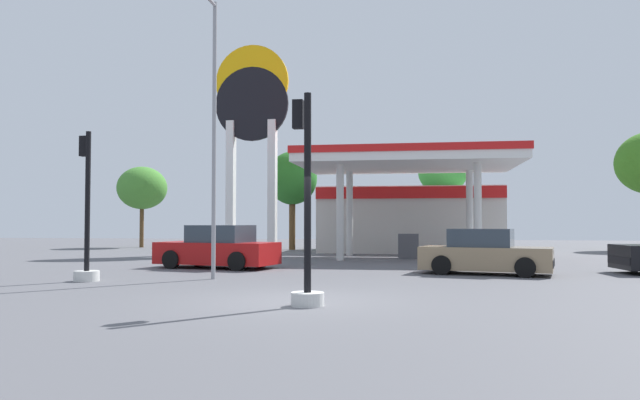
# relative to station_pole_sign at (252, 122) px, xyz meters

# --- Properties ---
(ground_plane) EXTENTS (90.00, 90.00, 0.00)m
(ground_plane) POSITION_rel_station_pole_sign_xyz_m (5.88, -17.96, -6.81)
(ground_plane) COLOR #56565B
(ground_plane) RESTS_ON ground
(gas_station) EXTENTS (9.62, 13.45, 4.73)m
(gas_station) POSITION_rel_station_pole_sign_xyz_m (8.06, 2.74, -4.62)
(gas_station) COLOR beige
(gas_station) RESTS_ON ground
(station_pole_sign) EXTENTS (3.86, 0.56, 10.86)m
(station_pole_sign) POSITION_rel_station_pole_sign_xyz_m (0.00, 0.00, 0.00)
(station_pole_sign) COLOR white
(station_pole_sign) RESTS_ON ground
(car_0) EXTENTS (4.22, 2.54, 1.41)m
(car_0) POSITION_rel_station_pole_sign_xyz_m (10.51, -10.77, -6.17)
(car_0) COLOR black
(car_0) RESTS_ON ground
(car_2) EXTENTS (4.51, 2.64, 1.52)m
(car_2) POSITION_rel_station_pole_sign_xyz_m (1.45, -9.66, -6.12)
(car_2) COLOR black
(car_2) RESTS_ON ground
(traffic_signal_0) EXTENTS (0.65, 0.68, 4.14)m
(traffic_signal_0) POSITION_rel_station_pole_sign_xyz_m (6.27, -18.66, -5.40)
(traffic_signal_0) COLOR silver
(traffic_signal_0) RESTS_ON ground
(traffic_signal_1) EXTENTS (0.68, 0.70, 4.13)m
(traffic_signal_1) POSITION_rel_station_pole_sign_xyz_m (-0.59, -14.77, -5.52)
(traffic_signal_1) COLOR silver
(traffic_signal_1) RESTS_ON ground
(tree_0) EXTENTS (3.19, 3.19, 5.23)m
(tree_0) POSITION_rel_station_pole_sign_xyz_m (-9.15, 6.57, -2.97)
(tree_0) COLOR brown
(tree_0) RESTS_ON ground
(tree_1) EXTENTS (2.96, 2.96, 5.83)m
(tree_1) POSITION_rel_station_pole_sign_xyz_m (1.15, 4.87, -2.60)
(tree_1) COLOR brown
(tree_1) RESTS_ON ground
(tree_2) EXTENTS (2.90, 2.90, 5.98)m
(tree_2) POSITION_rel_station_pole_sign_xyz_m (9.99, 6.14, -2.21)
(tree_2) COLOR brown
(tree_2) RESTS_ON ground
(corner_streetlamp) EXTENTS (0.24, 1.48, 7.99)m
(corner_streetlamp) POSITION_rel_station_pole_sign_xyz_m (2.67, -13.84, -2.09)
(corner_streetlamp) COLOR gray
(corner_streetlamp) RESTS_ON ground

